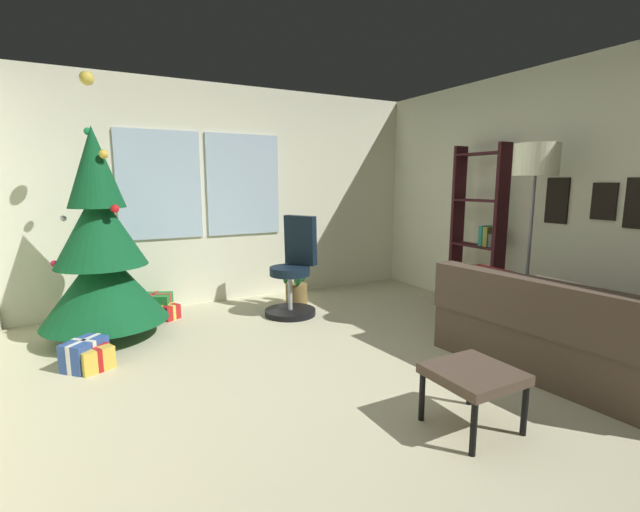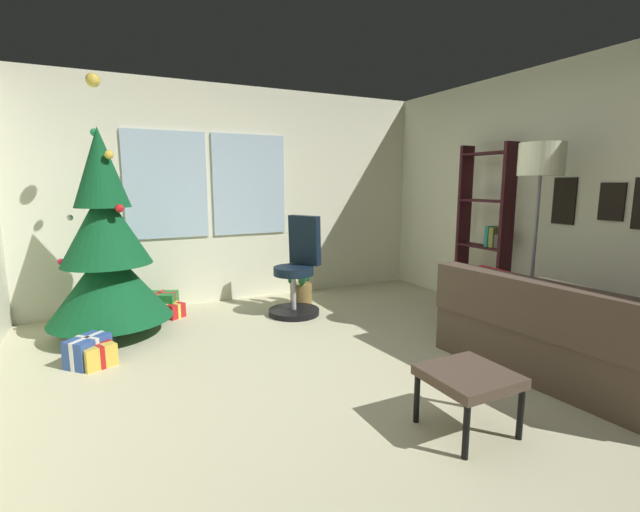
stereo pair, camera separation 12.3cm
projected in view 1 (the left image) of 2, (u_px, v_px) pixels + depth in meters
name	position (u px, v px, depth m)	size (l,w,h in m)	color
ground_plane	(356.00, 393.00, 3.14)	(4.85, 5.48, 0.10)	beige
wall_back_with_windows	(231.00, 195.00, 5.33)	(4.85, 0.12, 2.58)	#E8E6C8
wall_right_with_frames	(581.00, 199.00, 4.08)	(0.12, 5.48, 2.58)	#E8E6C8
couch	(583.00, 339.00, 3.33)	(1.62, 1.91, 0.76)	#4C3C30
footstool	(473.00, 377.00, 2.57)	(0.47, 0.47, 0.37)	#4C3C30
holiday_tree	(101.00, 254.00, 4.01)	(1.11, 1.11, 2.39)	#4C331E
gift_box_red	(166.00, 311.00, 4.70)	(0.29, 0.31, 0.16)	red
gift_box_green	(154.00, 305.00, 4.76)	(0.42, 0.37, 0.26)	#1E722D
gift_box_gold	(93.00, 358.00, 3.42)	(0.32, 0.31, 0.19)	gold
gift_box_blue	(85.00, 354.00, 3.44)	(0.36, 0.37, 0.23)	#2D4C99
office_chair	(293.00, 276.00, 4.82)	(0.58, 0.56, 1.09)	black
bookshelf	(478.00, 240.00, 4.85)	(0.18, 0.64, 1.85)	#351217
floor_lamp	(535.00, 173.00, 3.86)	(0.38, 0.38, 1.78)	slate
potted_plant	(297.00, 284.00, 5.17)	(0.38, 0.41, 0.67)	olive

